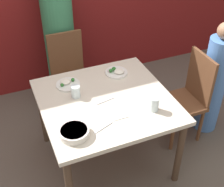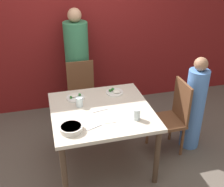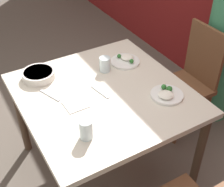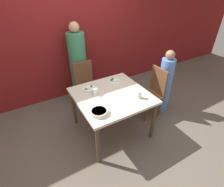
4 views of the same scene
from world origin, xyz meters
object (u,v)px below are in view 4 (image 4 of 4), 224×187
Objects in this scene: chair_child_spot at (153,91)px; plate_rice_adult at (114,81)px; person_adult at (79,67)px; bowl_curry at (99,112)px; person_child at (165,84)px; glass_water_tall at (95,91)px; chair_adult_spot at (86,84)px.

chair_child_spot is 0.77m from plate_rice_adult.
person_adult reaches higher than chair_child_spot.
chair_child_spot is 4.39× the size of plate_rice_adult.
plate_rice_adult is (0.62, 0.65, -0.01)m from bowl_curry.
plate_rice_adult is at bearing 46.21° from bowl_curry.
person_adult is 7.06× the size of bowl_curry.
glass_water_tall is at bearing 175.79° from person_child.
plate_rice_adult is (0.33, -0.89, 0.02)m from person_adult.
person_adult is 1.56m from bowl_curry.
bowl_curry is at bearing -74.81° from chair_child_spot.
chair_child_spot is 1.17m from glass_water_tall.
person_child reaches higher than glass_water_tall.
person_adult is (-0.98, 1.19, 0.25)m from chair_child_spot.
chair_adult_spot is 1.30m from chair_child_spot.
person_adult is at bearing 110.12° from plate_rice_adult.
bowl_curry is (-0.30, -1.20, 0.28)m from chair_adult_spot.
bowl_curry is at bearing -167.54° from person_child.
plate_rice_adult is at bearing -114.83° from chair_child_spot.
bowl_curry is at bearing -133.79° from plate_rice_adult.
person_adult is (0.00, 0.34, 0.25)m from chair_adult_spot.
bowl_curry is 1.07× the size of plate_rice_adult.
glass_water_tall is at bearing -100.82° from chair_adult_spot.
glass_water_tall is (-0.14, -1.09, 0.05)m from person_adult.
chair_adult_spot is 8.72× the size of glass_water_tall.
glass_water_tall is at bearing -157.06° from plate_rice_adult.
chair_child_spot is 0.76× the size of person_child.
chair_adult_spot reaches higher than plate_rice_adult.
chair_child_spot is at bearing -50.58° from person_adult.
chair_child_spot is 1.35m from bowl_curry.
chair_adult_spot is at bearing 79.18° from glass_water_tall.
chair_child_spot is 4.11× the size of bowl_curry.
person_adult reaches higher than plate_rice_adult.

